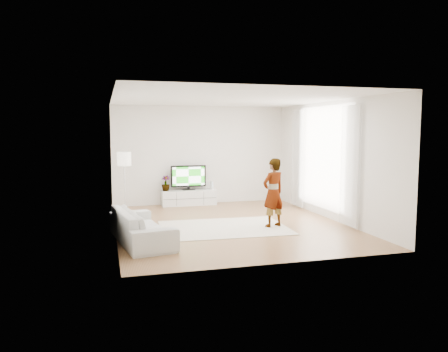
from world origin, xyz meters
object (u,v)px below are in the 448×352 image
object	(u,v)px
media_console	(189,198)
rug	(224,228)
television	(188,177)
player	(273,193)
floor_lamp	(124,162)
sofa	(141,226)

from	to	relation	value
media_console	rug	bearing A→B (deg)	-86.59
television	rug	xyz separation A→B (m)	(0.18, -3.11, -0.80)
player	rug	bearing A→B (deg)	-29.58
television	player	world-z (taller)	player
floor_lamp	rug	bearing A→B (deg)	-48.72
television	player	bearing A→B (deg)	-69.24
television	rug	size ratio (longest dim) A/B	0.37
rug	player	world-z (taller)	player
rug	sofa	size ratio (longest dim) A/B	1.28
sofa	floor_lamp	xyz separation A→B (m)	(-0.16, 2.99, 1.02)
media_console	player	size ratio (longest dim) A/B	1.02
media_console	player	bearing A→B (deg)	-69.08
rug	floor_lamp	world-z (taller)	floor_lamp
rug	player	distance (m)	1.32
player	sofa	xyz separation A→B (m)	(-2.89, -0.55, -0.45)
media_console	television	size ratio (longest dim) A/B	1.54
television	rug	distance (m)	3.21
television	rug	bearing A→B (deg)	-86.62
sofa	floor_lamp	world-z (taller)	floor_lamp
television	player	xyz separation A→B (m)	(1.25, -3.29, -0.05)
player	floor_lamp	xyz separation A→B (m)	(-3.05, 2.44, 0.56)
rug	sofa	world-z (taller)	sofa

